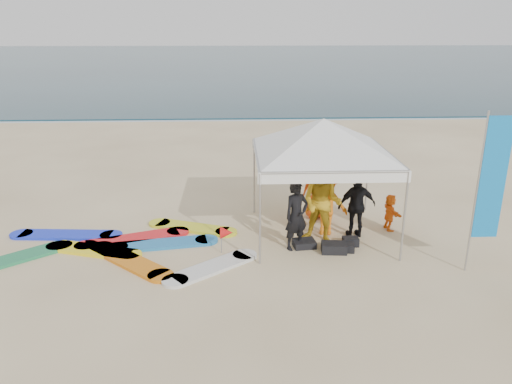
{
  "coord_description": "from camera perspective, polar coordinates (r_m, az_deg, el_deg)",
  "views": [
    {
      "loc": [
        -0.33,
        -8.32,
        4.94
      ],
      "look_at": [
        0.14,
        2.6,
        1.2
      ],
      "focal_mm": 35.0,
      "sensor_mm": 36.0,
      "label": 1
    }
  ],
  "objects": [
    {
      "name": "canopy_tent",
      "position": [
        11.56,
        7.77,
        8.27
      ],
      "size": [
        4.33,
        4.33,
        3.26
      ],
      "color": "#A5A5A8",
      "rests_on": "ground"
    },
    {
      "name": "ground",
      "position": [
        9.68,
        -0.19,
        -11.8
      ],
      "size": [
        120.0,
        120.0,
        0.0
      ],
      "primitive_type": "plane",
      "color": "beige",
      "rests_on": "ground"
    },
    {
      "name": "shoreline_foam",
      "position": [
        26.98,
        -1.75,
        8.35
      ],
      "size": [
        160.0,
        1.2,
        0.01
      ],
      "primitive_type": "cube",
      "color": "silver",
      "rests_on": "ground"
    },
    {
      "name": "person_seated",
      "position": [
        12.81,
        15.06,
        -2.25
      ],
      "size": [
        0.36,
        0.88,
        0.92
      ],
      "primitive_type": "imported",
      "rotation": [
        0.0,
        0.0,
        1.68
      ],
      "color": "orange",
      "rests_on": "ground"
    },
    {
      "name": "person_yellow",
      "position": [
        11.6,
        7.52,
        -1.25
      ],
      "size": [
        1.18,
        1.08,
        1.95
      ],
      "primitive_type": "imported",
      "rotation": [
        0.0,
        0.0,
        -0.45
      ],
      "color": "gold",
      "rests_on": "ground"
    },
    {
      "name": "gear_pile",
      "position": [
        11.58,
        8.52,
        -6.06
      ],
      "size": [
        1.54,
        0.75,
        0.22
      ],
      "color": "black",
      "rests_on": "ground"
    },
    {
      "name": "marker_pennant",
      "position": [
        11.13,
        -3.4,
        -4.68
      ],
      "size": [
        0.28,
        0.28,
        0.64
      ],
      "color": "#A5A5A8",
      "rests_on": "ground"
    },
    {
      "name": "person_orange_b",
      "position": [
        13.16,
        7.02,
        0.36
      ],
      "size": [
        0.79,
        0.53,
        1.58
      ],
      "primitive_type": "imported",
      "rotation": [
        0.0,
        0.0,
        3.18
      ],
      "color": "#DF4A13",
      "rests_on": "ground"
    },
    {
      "name": "feather_flag",
      "position": [
        10.86,
        25.25,
        1.19
      ],
      "size": [
        0.57,
        0.04,
        3.36
      ],
      "color": "#A5A5A8",
      "rests_on": "ground"
    },
    {
      "name": "person_black_b",
      "position": [
        12.12,
        11.45,
        -1.53
      ],
      "size": [
        0.97,
        0.51,
        1.58
      ],
      "primitive_type": "imported",
      "rotation": [
        0.0,
        0.0,
        3.28
      ],
      "color": "black",
      "rests_on": "ground"
    },
    {
      "name": "person_orange_a",
      "position": [
        12.15,
        8.08,
        -1.3
      ],
      "size": [
        1.1,
        0.74,
        1.57
      ],
      "primitive_type": "imported",
      "rotation": [
        0.0,
        0.0,
        2.97
      ],
      "color": "orange",
      "rests_on": "ground"
    },
    {
      "name": "surfboard_spread",
      "position": [
        11.93,
        -14.68,
        -6.06
      ],
      "size": [
        6.02,
        3.52,
        0.07
      ],
      "color": "silver",
      "rests_on": "ground"
    },
    {
      "name": "ocean",
      "position": [
        68.49,
        -2.27,
        14.79
      ],
      "size": [
        160.0,
        84.0,
        0.08
      ],
      "primitive_type": "cube",
      "color": "#0C2633",
      "rests_on": "ground"
    },
    {
      "name": "person_black_a",
      "position": [
        11.26,
        4.64,
        -2.72
      ],
      "size": [
        0.7,
        0.6,
        1.61
      ],
      "primitive_type": "imported",
      "rotation": [
        0.0,
        0.0,
        0.45
      ],
      "color": "black",
      "rests_on": "ground"
    }
  ]
}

